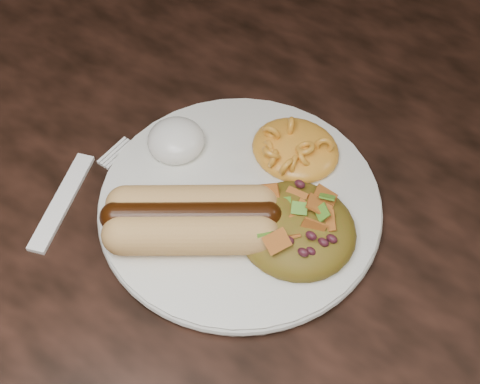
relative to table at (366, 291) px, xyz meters
The scene contains 7 objects.
table is the anchor object (origin of this frame).
plate 0.15m from the table, 156.46° to the right, with size 0.23×0.23×0.01m, color silver.
hotdog 0.19m from the table, 142.13° to the right, with size 0.11×0.12×0.03m.
mac_and_cheese 0.16m from the table, 168.52° to the left, with size 0.08×0.07×0.03m, color yellow.
sour_cream 0.22m from the table, 169.43° to the right, with size 0.05×0.05×0.03m, color white.
taco_salad 0.14m from the table, 138.06° to the right, with size 0.09×0.09×0.04m.
fork 0.28m from the table, 150.39° to the right, with size 0.02×0.13×0.00m, color white.
Camera 1 is at (0.08, -0.30, 1.20)m, focal length 50.00 mm.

